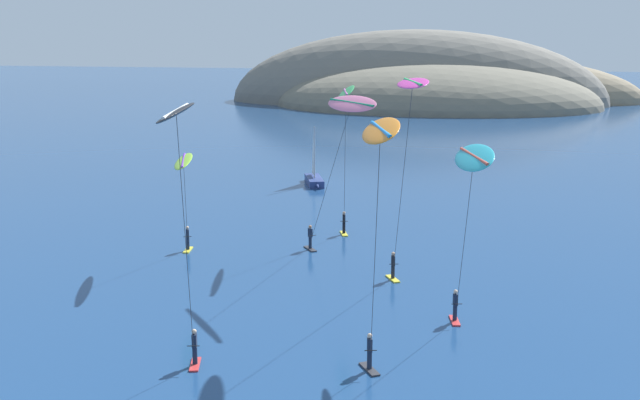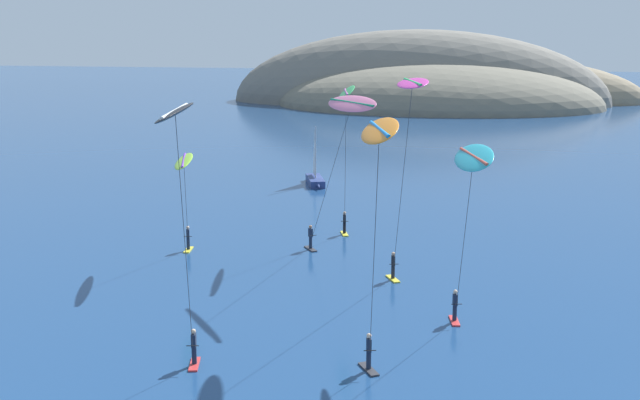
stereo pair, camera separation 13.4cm
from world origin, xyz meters
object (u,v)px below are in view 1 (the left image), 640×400
object	(u,v)px
kitesurfer_orange	(379,151)
kitesurfer_cyan	(472,170)
kitesurfer_pink	(348,115)
kitesurfer_magenta	(411,100)
kitesurfer_green	(346,104)
sailboat_near	(315,178)
kitesurfer_lime	(184,168)
kitesurfer_black	(178,134)

from	to	relation	value
kitesurfer_orange	kitesurfer_cyan	bearing A→B (deg)	62.47
kitesurfer_pink	kitesurfer_magenta	distance (m)	7.93
kitesurfer_orange	kitesurfer_magenta	world-z (taller)	kitesurfer_magenta
kitesurfer_pink	kitesurfer_green	bearing A→B (deg)	101.69
sailboat_near	kitesurfer_orange	xyz separation A→B (m)	(12.53, -43.90, 9.40)
kitesurfer_pink	kitesurfer_magenta	world-z (taller)	kitesurfer_magenta
sailboat_near	kitesurfer_pink	bearing A→B (deg)	-73.19
kitesurfer_cyan	kitesurfer_magenta	size ratio (longest dim) A/B	0.77
kitesurfer_green	kitesurfer_magenta	size ratio (longest dim) A/B	0.89
kitesurfer_lime	kitesurfer_magenta	xyz separation A→B (m)	(14.92, -6.08, 5.04)
kitesurfer_green	kitesurfer_black	world-z (taller)	kitesurfer_black
kitesurfer_pink	kitesurfer_cyan	world-z (taller)	kitesurfer_pink
sailboat_near	kitesurfer_lime	distance (m)	28.19
kitesurfer_pink	kitesurfer_black	world-z (taller)	kitesurfer_black
kitesurfer_green	kitesurfer_cyan	xyz separation A→B (m)	(9.16, -16.98, -1.44)
sailboat_near	kitesurfer_pink	distance (m)	29.85
kitesurfer_orange	kitesurfer_lime	size ratio (longest dim) A/B	1.63
kitesurfer_pink	kitesurfer_lime	size ratio (longest dim) A/B	1.56
kitesurfer_black	kitesurfer_green	bearing A→B (deg)	85.46
kitesurfer_pink	kitesurfer_black	distance (m)	18.58
kitesurfer_cyan	kitesurfer_black	bearing A→B (deg)	-143.88
kitesurfer_cyan	kitesurfer_pink	bearing A→B (deg)	127.45
kitesurfer_orange	kitesurfer_black	xyz separation A→B (m)	(-7.72, -1.56, 0.63)
kitesurfer_cyan	kitesurfer_black	xyz separation A→B (m)	(-11.15, -8.14, 2.35)
kitesurfer_orange	kitesurfer_cyan	size ratio (longest dim) A/B	1.20
sailboat_near	kitesurfer_lime	bearing A→B (deg)	-94.72
kitesurfer_pink	kitesurfer_black	xyz separation A→B (m)	(-3.42, -18.23, 0.97)
kitesurfer_green	kitesurfer_lime	xyz separation A→B (m)	(-9.08, -7.21, -3.64)
kitesurfer_magenta	kitesurfer_orange	bearing A→B (deg)	-90.66
kitesurfer_green	kitesurfer_black	distance (m)	25.21
sailboat_near	kitesurfer_green	bearing A→B (deg)	-71.51
kitesurfer_green	kitesurfer_cyan	bearing A→B (deg)	-61.66
kitesurfer_cyan	kitesurfer_magenta	bearing A→B (deg)	131.95
kitesurfer_orange	kitesurfer_cyan	distance (m)	7.61
kitesurfer_cyan	sailboat_near	bearing A→B (deg)	113.15
kitesurfer_pink	kitesurfer_lime	bearing A→B (deg)	-178.18
kitesurfer_green	kitesurfer_lime	size ratio (longest dim) A/B	1.58
kitesurfer_cyan	kitesurfer_lime	bearing A→B (deg)	151.83
sailboat_near	kitesurfer_orange	size ratio (longest dim) A/B	0.52
sailboat_near	kitesurfer_cyan	distance (m)	41.31
kitesurfer_orange	kitesurfer_lime	distance (m)	22.39
kitesurfer_lime	kitesurfer_black	distance (m)	19.78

